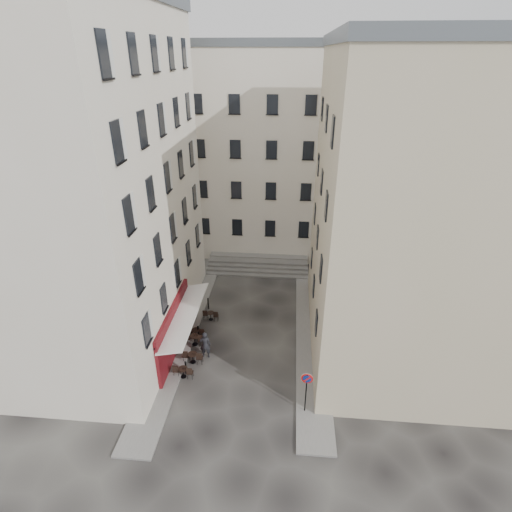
# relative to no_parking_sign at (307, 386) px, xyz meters

# --- Properties ---
(ground) EXTENTS (90.00, 90.00, 0.00)m
(ground) POSITION_rel_no_parking_sign_xyz_m (-3.96, 3.32, -1.97)
(ground) COLOR black
(ground) RESTS_ON ground
(sidewalk_left) EXTENTS (2.00, 22.00, 0.12)m
(sidewalk_left) POSITION_rel_no_parking_sign_xyz_m (-8.46, 7.32, -1.91)
(sidewalk_left) COLOR slate
(sidewalk_left) RESTS_ON ground
(sidewalk_right) EXTENTS (2.00, 18.00, 0.12)m
(sidewalk_right) POSITION_rel_no_parking_sign_xyz_m (0.54, 6.32, -1.91)
(sidewalk_right) COLOR slate
(sidewalk_right) RESTS_ON ground
(building_left) EXTENTS (12.20, 16.20, 20.60)m
(building_left) POSITION_rel_no_parking_sign_xyz_m (-14.46, 6.32, 8.34)
(building_left) COLOR beige
(building_left) RESTS_ON ground
(building_right) EXTENTS (12.20, 14.20, 18.60)m
(building_right) POSITION_rel_no_parking_sign_xyz_m (6.54, 6.82, 7.34)
(building_right) COLOR #B8AD89
(building_right) RESTS_ON ground
(building_back) EXTENTS (18.20, 10.20, 18.60)m
(building_back) POSITION_rel_no_parking_sign_xyz_m (-4.96, 22.32, 7.34)
(building_back) COLOR beige
(building_back) RESTS_ON ground
(cafe_storefront) EXTENTS (1.74, 7.30, 3.50)m
(cafe_storefront) POSITION_rel_no_parking_sign_xyz_m (-8.28, 4.32, -0.09)
(cafe_storefront) COLOR #4A0A0E
(cafe_storefront) RESTS_ON ground
(stone_steps) EXTENTS (9.00, 3.15, 0.80)m
(stone_steps) POSITION_rel_no_parking_sign_xyz_m (-3.96, 15.90, -1.57)
(stone_steps) COLOR #585553
(stone_steps) RESTS_ON ground
(bollard_near) EXTENTS (0.12, 0.12, 0.98)m
(bollard_near) POSITION_rel_no_parking_sign_xyz_m (-7.21, 2.32, -1.44)
(bollard_near) COLOR black
(bollard_near) RESTS_ON ground
(bollard_mid) EXTENTS (0.12, 0.12, 0.98)m
(bollard_mid) POSITION_rel_no_parking_sign_xyz_m (-7.21, 5.82, -1.44)
(bollard_mid) COLOR black
(bollard_mid) RESTS_ON ground
(bollard_far) EXTENTS (0.12, 0.12, 0.98)m
(bollard_far) POSITION_rel_no_parking_sign_xyz_m (-7.21, 9.32, -1.44)
(bollard_far) COLOR black
(bollard_far) RESTS_ON ground
(no_parking_sign) EXTENTS (0.63, 0.13, 2.78)m
(no_parking_sign) POSITION_rel_no_parking_sign_xyz_m (0.00, 0.00, 0.00)
(no_parking_sign) COLOR black
(no_parking_sign) RESTS_ON ground
(bistro_table_a) EXTENTS (1.23, 0.58, 0.86)m
(bistro_table_a) POSITION_rel_no_parking_sign_xyz_m (-7.29, 2.03, -1.53)
(bistro_table_a) COLOR black
(bistro_table_a) RESTS_ON ground
(bistro_table_b) EXTENTS (1.29, 0.60, 0.90)m
(bistro_table_b) POSITION_rel_no_parking_sign_xyz_m (-7.01, 3.33, -1.51)
(bistro_table_b) COLOR black
(bistro_table_b) RESTS_ON ground
(bistro_table_c) EXTENTS (1.36, 0.64, 0.95)m
(bistro_table_c) POSITION_rel_no_parking_sign_xyz_m (-7.28, 5.05, -1.48)
(bistro_table_c) COLOR black
(bistro_table_c) RESTS_ON ground
(bistro_table_d) EXTENTS (1.21, 0.57, 0.85)m
(bistro_table_d) POSITION_rel_no_parking_sign_xyz_m (-7.35, 5.81, -1.53)
(bistro_table_d) COLOR black
(bistro_table_d) RESTS_ON ground
(bistro_table_e) EXTENTS (1.15, 0.54, 0.81)m
(bistro_table_e) POSITION_rel_no_parking_sign_xyz_m (-6.74, 7.93, -1.55)
(bistro_table_e) COLOR black
(bistro_table_e) RESTS_ON ground
(pedestrian) EXTENTS (0.74, 0.52, 1.94)m
(pedestrian) POSITION_rel_no_parking_sign_xyz_m (-6.31, 3.96, -1.00)
(pedestrian) COLOR black
(pedestrian) RESTS_ON ground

